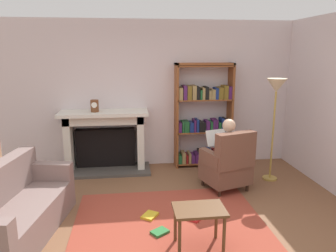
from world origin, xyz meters
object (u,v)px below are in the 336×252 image
object	(u,v)px
mantel_clock	(95,106)
sofa_floral	(15,211)
bookshelf	(204,118)
floor_lamp	(276,95)
armchair_reading	(228,164)
side_table	(199,215)
fireplace	(105,139)
seated_reader	(224,150)

from	to	relation	value
mantel_clock	sofa_floral	xyz separation A→B (m)	(-0.76, -2.01, -0.89)
bookshelf	floor_lamp	xyz separation A→B (m)	(0.97, -0.84, 0.52)
armchair_reading	side_table	xyz separation A→B (m)	(-0.78, -1.46, -0.02)
floor_lamp	mantel_clock	bearing A→B (deg)	166.55
fireplace	side_table	size ratio (longest dim) A/B	2.84
seated_reader	mantel_clock	bearing A→B (deg)	-42.13
mantel_clock	side_table	bearing A→B (deg)	-62.33
armchair_reading	floor_lamp	size ratio (longest dim) A/B	0.57
seated_reader	side_table	world-z (taller)	seated_reader
bookshelf	armchair_reading	xyz separation A→B (m)	(0.11, -1.18, -0.51)
bookshelf	floor_lamp	world-z (taller)	bookshelf
bookshelf	armchair_reading	distance (m)	1.29
fireplace	armchair_reading	size ratio (longest dim) A/B	1.64
fireplace	sofa_floral	xyz separation A→B (m)	(-0.90, -2.11, -0.27)
side_table	floor_lamp	size ratio (longest dim) A/B	0.33
mantel_clock	floor_lamp	xyz separation A→B (m)	(2.96, -0.71, 0.24)
fireplace	mantel_clock	world-z (taller)	mantel_clock
armchair_reading	floor_lamp	distance (m)	1.38
fireplace	armchair_reading	bearing A→B (deg)	-30.56
bookshelf	armchair_reading	bearing A→B (deg)	-84.56
bookshelf	seated_reader	size ratio (longest dim) A/B	1.70
side_table	bookshelf	bearing A→B (deg)	75.85
fireplace	bookshelf	bearing A→B (deg)	1.03
fireplace	armchair_reading	xyz separation A→B (m)	(1.95, -1.15, -0.16)
mantel_clock	side_table	distance (m)	2.95
floor_lamp	sofa_floral	bearing A→B (deg)	-160.63
bookshelf	armchair_reading	size ratio (longest dim) A/B	2.00
side_table	floor_lamp	world-z (taller)	floor_lamp
mantel_clock	floor_lamp	size ratio (longest dim) A/B	0.12
seated_reader	side_table	xyz separation A→B (m)	(-0.74, -1.57, -0.22)
sofa_floral	seated_reader	bearing A→B (deg)	-58.94
bookshelf	sofa_floral	distance (m)	3.53
sofa_floral	side_table	distance (m)	2.13
bookshelf	sofa_floral	world-z (taller)	bookshelf
armchair_reading	mantel_clock	bearing A→B (deg)	-44.26
armchair_reading	bookshelf	bearing A→B (deg)	-102.27
fireplace	sofa_floral	distance (m)	2.32
mantel_clock	bookshelf	distance (m)	2.01
fireplace	floor_lamp	xyz separation A→B (m)	(2.81, -0.81, 0.87)
fireplace	floor_lamp	distance (m)	3.05
seated_reader	floor_lamp	size ratio (longest dim) A/B	0.67
fireplace	floor_lamp	bearing A→B (deg)	-16.09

